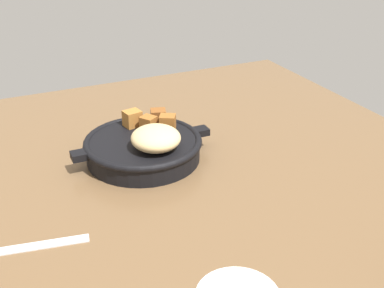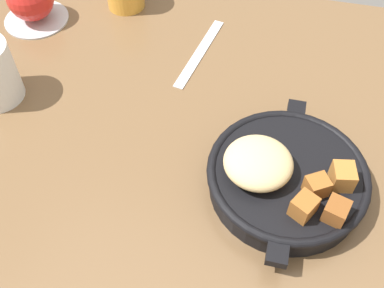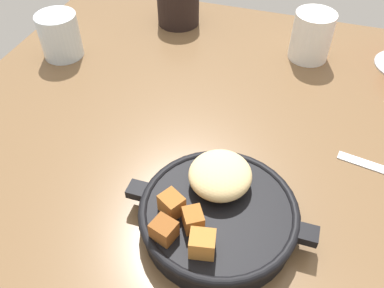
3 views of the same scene
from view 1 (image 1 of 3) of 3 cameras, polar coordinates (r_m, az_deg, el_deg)
name	(u,v)px [view 1 (image 1 of 3)]	position (r cm, az deg, el deg)	size (l,w,h in cm)	color
ground_plane	(190,187)	(79.11, -0.21, -5.00)	(92.73, 99.02, 2.40)	brown
cast_iron_skillet	(145,145)	(83.75, -5.47, -0.16)	(24.31, 20.06, 7.31)	black
butter_knife	(20,248)	(68.13, -19.27, -11.28)	(17.46, 1.60, 0.36)	silver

